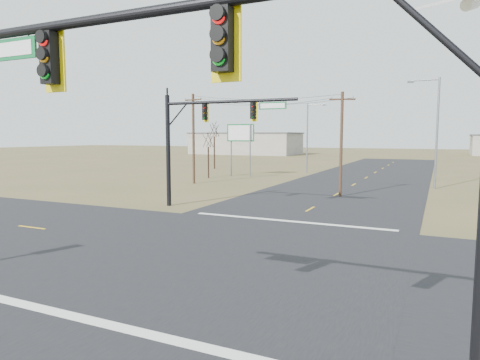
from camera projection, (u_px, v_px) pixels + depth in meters
name	position (u px, v px, depth m)	size (l,w,h in m)	color
ground	(232.00, 254.00, 17.96)	(320.00, 320.00, 0.00)	brown
road_ew	(232.00, 254.00, 17.96)	(160.00, 14.00, 0.02)	black
road_ns	(232.00, 254.00, 17.96)	(14.00, 160.00, 0.02)	black
stop_bar_near	(106.00, 324.00, 11.20)	(12.00, 0.40, 0.01)	silver
stop_bar_far	(289.00, 221.00, 24.72)	(12.00, 0.40, 0.01)	silver
mast_arm_near	(248.00, 95.00, 7.00)	(11.23, 0.40, 7.75)	black
mast_arm_far	(203.00, 127.00, 28.62)	(9.56, 0.59, 7.74)	black
utility_pole_near	(341.00, 142.00, 34.42)	(1.98, 0.80, 8.44)	#482F1F
utility_pole_far	(193.00, 137.00, 44.01)	(2.21, 0.65, 9.20)	#482F1F
highway_sign	(241.00, 140.00, 52.07)	(3.36, 0.66, 6.37)	gray
streetlight_a	(435.00, 127.00, 39.45)	(2.87, 0.40, 10.26)	gray
streetlight_c	(309.00, 134.00, 56.51)	(2.57, 0.31, 9.21)	gray
bare_tree_a	(208.00, 139.00, 49.87)	(2.74, 2.74, 5.73)	black
bare_tree_b	(214.00, 129.00, 63.69)	(3.79, 3.79, 7.44)	black
warehouse_left	(246.00, 144.00, 115.62)	(28.00, 14.00, 5.50)	#ADA699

